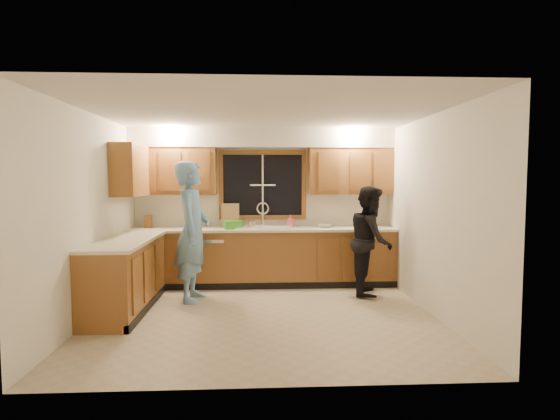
# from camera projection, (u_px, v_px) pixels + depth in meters

# --- Properties ---
(floor) EXTENTS (4.20, 4.20, 0.00)m
(floor) POSITION_uv_depth(u_px,v_px,m) (265.00, 315.00, 5.44)
(floor) COLOR #B5A68B
(floor) RESTS_ON ground
(ceiling) EXTENTS (4.20, 4.20, 0.00)m
(ceiling) POSITION_uv_depth(u_px,v_px,m) (264.00, 113.00, 5.27)
(ceiling) COLOR silver
(wall_back) EXTENTS (4.20, 0.00, 4.20)m
(wall_back) POSITION_uv_depth(u_px,v_px,m) (263.00, 206.00, 7.25)
(wall_back) COLOR white
(wall_back) RESTS_ON ground
(wall_left) EXTENTS (0.00, 3.80, 3.80)m
(wall_left) POSITION_uv_depth(u_px,v_px,m) (90.00, 216.00, 5.25)
(wall_left) COLOR white
(wall_left) RESTS_ON ground
(wall_right) EXTENTS (0.00, 3.80, 3.80)m
(wall_right) POSITION_uv_depth(u_px,v_px,m) (432.00, 215.00, 5.46)
(wall_right) COLOR white
(wall_right) RESTS_ON ground
(base_cabinets_back) EXTENTS (4.20, 0.60, 0.88)m
(base_cabinets_back) POSITION_uv_depth(u_px,v_px,m) (263.00, 258.00, 7.00)
(base_cabinets_back) COLOR brown
(base_cabinets_back) RESTS_ON ground
(base_cabinets_left) EXTENTS (0.60, 1.90, 0.88)m
(base_cabinets_left) POSITION_uv_depth(u_px,v_px,m) (126.00, 276.00, 5.67)
(base_cabinets_left) COLOR brown
(base_cabinets_left) RESTS_ON ground
(countertop_back) EXTENTS (4.20, 0.63, 0.04)m
(countertop_back) POSITION_uv_depth(u_px,v_px,m) (263.00, 229.00, 6.96)
(countertop_back) COLOR #F0E9CA
(countertop_back) RESTS_ON base_cabinets_back
(countertop_left) EXTENTS (0.63, 1.90, 0.04)m
(countertop_left) POSITION_uv_depth(u_px,v_px,m) (126.00, 241.00, 5.64)
(countertop_left) COLOR #F0E9CA
(countertop_left) RESTS_ON base_cabinets_left
(upper_cabinets_left) EXTENTS (1.35, 0.33, 0.75)m
(upper_cabinets_left) POSITION_uv_depth(u_px,v_px,m) (174.00, 171.00, 6.97)
(upper_cabinets_left) COLOR brown
(upper_cabinets_left) RESTS_ON wall_back
(upper_cabinets_right) EXTENTS (1.35, 0.33, 0.75)m
(upper_cabinets_right) POSITION_uv_depth(u_px,v_px,m) (350.00, 171.00, 7.11)
(upper_cabinets_right) COLOR brown
(upper_cabinets_right) RESTS_ON wall_back
(upper_cabinets_return) EXTENTS (0.33, 0.90, 0.75)m
(upper_cabinets_return) POSITION_uv_depth(u_px,v_px,m) (130.00, 170.00, 6.33)
(upper_cabinets_return) COLOR brown
(upper_cabinets_return) RESTS_ON wall_left
(soffit) EXTENTS (4.20, 0.35, 0.30)m
(soffit) POSITION_uv_depth(u_px,v_px,m) (263.00, 138.00, 6.99)
(soffit) COLOR silver
(soffit) RESTS_ON wall_back
(window_frame) EXTENTS (1.44, 0.03, 1.14)m
(window_frame) POSITION_uv_depth(u_px,v_px,m) (263.00, 185.00, 7.21)
(window_frame) COLOR black
(window_frame) RESTS_ON wall_back
(sink) EXTENTS (0.86, 0.52, 0.57)m
(sink) POSITION_uv_depth(u_px,v_px,m) (263.00, 231.00, 6.98)
(sink) COLOR white
(sink) RESTS_ON countertop_back
(dishwasher) EXTENTS (0.60, 0.56, 0.82)m
(dishwasher) POSITION_uv_depth(u_px,v_px,m) (210.00, 260.00, 6.95)
(dishwasher) COLOR white
(dishwasher) RESTS_ON floor
(stove) EXTENTS (0.58, 0.75, 0.90)m
(stove) POSITION_uv_depth(u_px,v_px,m) (111.00, 286.00, 5.10)
(stove) COLOR white
(stove) RESTS_ON floor
(man) EXTENTS (0.50, 0.73, 1.95)m
(man) POSITION_uv_depth(u_px,v_px,m) (192.00, 231.00, 6.07)
(man) COLOR #689BC5
(man) RESTS_ON floor
(woman) EXTENTS (0.77, 0.90, 1.60)m
(woman) POSITION_uv_depth(u_px,v_px,m) (371.00, 240.00, 6.41)
(woman) COLOR black
(woman) RESTS_ON floor
(knife_block) EXTENTS (0.11, 0.10, 0.20)m
(knife_block) POSITION_uv_depth(u_px,v_px,m) (148.00, 222.00, 6.99)
(knife_block) COLOR brown
(knife_block) RESTS_ON countertop_back
(cutting_board) EXTENTS (0.29, 0.11, 0.38)m
(cutting_board) POSITION_uv_depth(u_px,v_px,m) (230.00, 215.00, 7.11)
(cutting_board) COLOR tan
(cutting_board) RESTS_ON countertop_back
(dish_crate) EXTENTS (0.32, 0.31, 0.13)m
(dish_crate) POSITION_uv_depth(u_px,v_px,m) (233.00, 225.00, 6.87)
(dish_crate) COLOR green
(dish_crate) RESTS_ON countertop_back
(soap_bottle) EXTENTS (0.12, 0.12, 0.20)m
(soap_bottle) POSITION_uv_depth(u_px,v_px,m) (290.00, 221.00, 7.08)
(soap_bottle) COLOR #E1557D
(soap_bottle) RESTS_ON countertop_back
(bowl) EXTENTS (0.27, 0.27, 0.05)m
(bowl) POSITION_uv_depth(u_px,v_px,m) (325.00, 226.00, 7.05)
(bowl) COLOR silver
(bowl) RESTS_ON countertop_back
(can_left) EXTENTS (0.08, 0.08, 0.13)m
(can_left) POSITION_uv_depth(u_px,v_px,m) (250.00, 225.00, 6.77)
(can_left) COLOR beige
(can_left) RESTS_ON countertop_back
(can_right) EXTENTS (0.08, 0.08, 0.11)m
(can_right) POSITION_uv_depth(u_px,v_px,m) (254.00, 225.00, 6.87)
(can_right) COLOR beige
(can_right) RESTS_ON countertop_back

